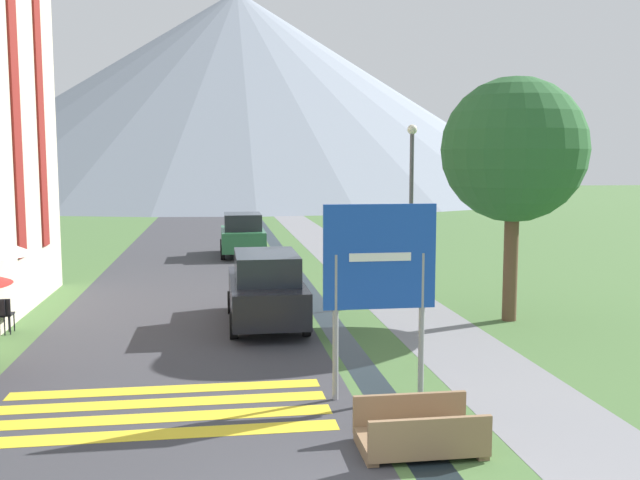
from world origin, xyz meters
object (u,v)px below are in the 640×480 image
(road_sign, at_px, (380,272))
(cafe_chair_far_left, at_px, (3,312))
(footbridge, at_px, (419,434))
(streetlamp, at_px, (411,198))
(parked_car_near, at_px, (266,288))
(tree_by_path, at_px, (514,151))
(parked_car_far, at_px, (243,235))

(road_sign, height_order, cafe_chair_far_left, road_sign)
(footbridge, relative_size, cafe_chair_far_left, 2.00)
(road_sign, bearing_deg, streetlamp, 70.93)
(cafe_chair_far_left, distance_m, streetlamp, 10.99)
(parked_car_near, bearing_deg, tree_by_path, -3.74)
(parked_car_far, bearing_deg, streetlamp, -67.72)
(streetlamp, xyz_separation_m, tree_by_path, (1.88, -2.61, 1.29))
(parked_car_near, relative_size, tree_by_path, 0.72)
(parked_car_near, bearing_deg, road_sign, -75.15)
(tree_by_path, bearing_deg, cafe_chair_far_left, 178.43)
(cafe_chair_far_left, bearing_deg, streetlamp, 35.32)
(parked_car_far, relative_size, cafe_chair_far_left, 4.47)
(streetlamp, bearing_deg, cafe_chair_far_left, -167.74)
(footbridge, distance_m, tree_by_path, 9.76)
(footbridge, bearing_deg, streetlamp, 75.28)
(road_sign, height_order, footbridge, road_sign)
(parked_car_near, height_order, parked_car_far, same)
(parked_car_far, distance_m, tree_by_path, 15.10)
(parked_car_near, distance_m, parked_car_far, 12.91)
(cafe_chair_far_left, bearing_deg, parked_car_far, 87.96)
(road_sign, distance_m, cafe_chair_far_left, 9.73)
(parked_car_near, height_order, streetlamp, streetlamp)
(parked_car_near, distance_m, streetlamp, 5.26)
(parked_car_far, xyz_separation_m, streetlamp, (4.38, -10.70, 2.10))
(tree_by_path, bearing_deg, parked_car_near, 176.26)
(parked_car_far, bearing_deg, road_sign, -85.02)
(streetlamp, bearing_deg, parked_car_near, -152.74)
(road_sign, distance_m, streetlamp, 8.48)
(road_sign, relative_size, cafe_chair_far_left, 3.93)
(parked_car_near, relative_size, streetlamp, 0.87)
(parked_car_far, xyz_separation_m, tree_by_path, (6.27, -13.31, 3.39))
(road_sign, xyz_separation_m, parked_car_near, (-1.53, 5.77, -1.27))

